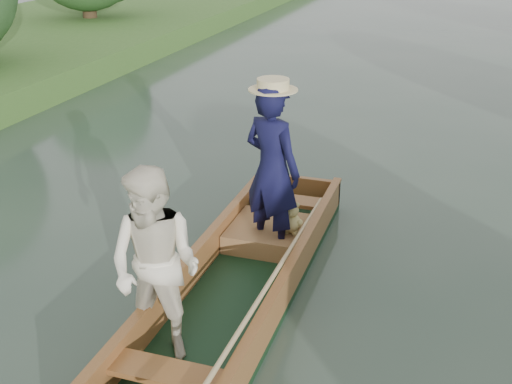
% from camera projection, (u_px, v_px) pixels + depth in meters
% --- Properties ---
extents(ground, '(120.00, 120.00, 0.00)m').
position_uv_depth(ground, '(238.00, 299.00, 6.57)').
color(ground, '#283D30').
rests_on(ground, ground).
extents(punt, '(1.32, 5.06, 2.05)m').
position_uv_depth(punt, '(225.00, 242.00, 6.27)').
color(punt, black).
rests_on(punt, ground).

